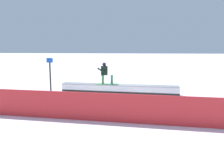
% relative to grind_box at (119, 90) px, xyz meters
% --- Properties ---
extents(ground_plane, '(120.00, 120.00, 0.00)m').
position_rel_grind_box_xyz_m(ground_plane, '(0.00, 0.00, -0.26)').
color(ground_plane, white).
extents(grind_box, '(7.19, 1.35, 0.57)m').
position_rel_grind_box_xyz_m(grind_box, '(0.00, 0.00, 0.00)').
color(grind_box, white).
rests_on(grind_box, ground_plane).
extents(snowboarder, '(1.44, 0.55, 1.35)m').
position_rel_grind_box_xyz_m(snowboarder, '(0.85, -0.05, 1.04)').
color(snowboarder, green).
rests_on(snowboarder, grind_box).
extents(safety_fence, '(11.73, 1.28, 1.14)m').
position_rel_grind_box_xyz_m(safety_fence, '(0.00, 4.78, 0.31)').
color(safety_fence, red).
rests_on(safety_fence, ground_plane).
extents(trail_marker, '(0.40, 0.10, 2.16)m').
position_rel_grind_box_xyz_m(trail_marker, '(4.46, -0.46, 0.89)').
color(trail_marker, '#262628').
rests_on(trail_marker, ground_plane).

